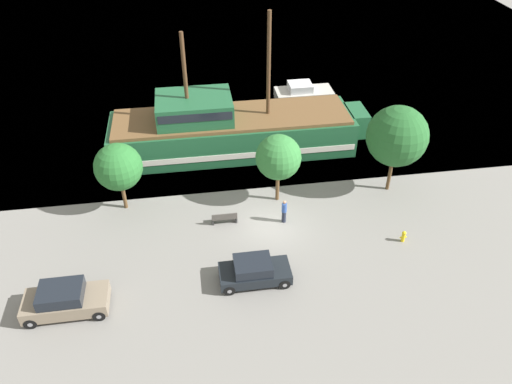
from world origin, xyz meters
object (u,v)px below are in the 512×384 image
(parked_car_curb_mid, at_px, (65,300))
(bench_promenade_east, at_px, (225,218))
(parked_car_curb_front, at_px, (254,271))
(pirate_ship, at_px, (230,130))
(fire_hydrant, at_px, (403,236))
(pedestrian_walking_near, at_px, (284,211))
(moored_boat_dockside, at_px, (303,93))

(parked_car_curb_mid, relative_size, bench_promenade_east, 2.67)
(parked_car_curb_front, bearing_deg, parked_car_curb_mid, -176.29)
(pirate_ship, height_order, parked_car_curb_mid, pirate_ship)
(pirate_ship, bearing_deg, fire_hydrant, -52.61)
(pedestrian_walking_near, bearing_deg, pirate_ship, 104.75)
(parked_car_curb_mid, height_order, pedestrian_walking_near, pedestrian_walking_near)
(moored_boat_dockside, xyz_separation_m, fire_hydrant, (1.71, -19.63, -0.20))
(pedestrian_walking_near, bearing_deg, moored_boat_dockside, 73.15)
(fire_hydrant, xyz_separation_m, pedestrian_walking_near, (-6.79, 2.88, 0.43))
(moored_boat_dockside, xyz_separation_m, parked_car_curb_front, (-7.67, -21.48, 0.10))
(pedestrian_walking_near, bearing_deg, fire_hydrant, -23.01)
(pirate_ship, distance_m, fire_hydrant, 15.20)
(parked_car_curb_mid, bearing_deg, bench_promenade_east, 33.31)
(parked_car_curb_mid, relative_size, pedestrian_walking_near, 2.56)
(moored_boat_dockside, height_order, parked_car_curb_front, moored_boat_dockside)
(pirate_ship, distance_m, parked_car_curb_mid, 17.73)
(pirate_ship, bearing_deg, pedestrian_walking_near, -75.25)
(bench_promenade_east, bearing_deg, pirate_ship, 81.39)
(pedestrian_walking_near, bearing_deg, parked_car_curb_mid, -156.76)
(pirate_ship, distance_m, bench_promenade_east, 8.95)
(bench_promenade_east, distance_m, pedestrian_walking_near, 3.78)
(fire_hydrant, relative_size, pedestrian_walking_near, 0.46)
(pirate_ship, xyz_separation_m, parked_car_curb_front, (-0.19, -13.89, -1.02))
(parked_car_curb_mid, relative_size, fire_hydrant, 5.58)
(parked_car_curb_front, xyz_separation_m, bench_promenade_east, (-1.14, 5.13, -0.28))
(parked_car_curb_front, relative_size, fire_hydrant, 5.12)
(pirate_ship, relative_size, pedestrian_walking_near, 11.70)
(moored_boat_dockside, height_order, bench_promenade_east, moored_boat_dockside)
(parked_car_curb_mid, distance_m, bench_promenade_east, 10.52)
(moored_boat_dockside, distance_m, pedestrian_walking_near, 17.50)
(fire_hydrant, bearing_deg, pirate_ship, 127.39)
(moored_boat_dockside, bearing_deg, bench_promenade_east, -118.31)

